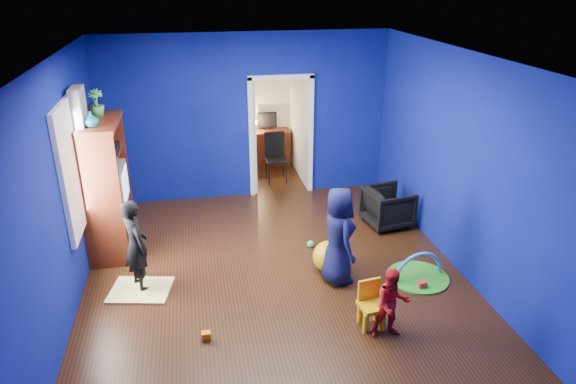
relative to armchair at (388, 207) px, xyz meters
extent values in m
cube|color=black|center=(-2.04, -1.08, -0.32)|extent=(5.00, 5.50, 0.01)
cube|color=white|center=(-2.04, -1.08, 2.58)|extent=(5.00, 5.50, 0.01)
cube|color=navy|center=(-2.04, 1.67, 1.13)|extent=(5.00, 0.02, 2.90)
cube|color=navy|center=(-2.04, -3.83, 1.13)|extent=(5.00, 0.02, 2.90)
cube|color=navy|center=(-4.54, -1.08, 1.13)|extent=(0.02, 5.50, 2.90)
cube|color=navy|center=(0.46, -1.08, 1.13)|extent=(0.02, 5.50, 2.90)
imported|color=black|center=(0.00, 0.00, 0.00)|extent=(0.79, 0.77, 0.63)
imported|color=black|center=(-3.81, -1.09, 0.30)|extent=(0.48, 0.54, 1.24)
imported|color=black|center=(-1.25, -1.41, 0.34)|extent=(0.50, 0.69, 1.32)
imported|color=red|center=(-0.98, -2.62, 0.11)|extent=(0.42, 0.34, 0.85)
imported|color=#0B4C5C|center=(-4.26, -0.28, 1.74)|extent=(0.25, 0.25, 0.20)
imported|color=green|center=(-4.26, 0.24, 1.83)|extent=(0.24, 0.24, 0.37)
cube|color=#391109|center=(-4.26, 0.02, 0.66)|extent=(0.58, 1.14, 1.96)
cube|color=silver|center=(-4.22, 0.02, 0.70)|extent=(0.46, 0.70, 0.54)
cube|color=#F2E07A|center=(-3.81, -1.19, -0.30)|extent=(0.86, 0.74, 0.03)
sphere|color=yellow|center=(-1.30, -1.16, -0.10)|extent=(0.43, 0.43, 0.43)
cube|color=yellow|center=(-1.13, -2.42, -0.07)|extent=(0.32, 0.32, 0.50)
cylinder|color=green|center=(-0.17, -1.58, -0.31)|extent=(0.82, 0.82, 0.02)
torus|color=#3F8CD8|center=(-0.17, -1.58, -0.30)|extent=(0.74, 0.17, 0.74)
cube|color=white|center=(-4.53, -0.73, 1.23)|extent=(0.03, 0.95, 1.55)
cube|color=slate|center=(-4.41, -0.18, 0.93)|extent=(0.14, 0.42, 2.40)
cube|color=white|center=(-1.44, 1.67, 0.73)|extent=(1.16, 0.10, 2.10)
cube|color=#3D140A|center=(-1.44, 3.18, 0.06)|extent=(0.88, 0.44, 0.75)
cube|color=black|center=(-1.44, 3.30, 0.63)|extent=(0.40, 0.05, 0.32)
sphere|color=#FFD88C|center=(-1.72, 3.24, 0.61)|extent=(0.14, 0.14, 0.14)
cube|color=black|center=(-1.44, 2.22, 0.14)|extent=(0.40, 0.40, 0.92)
cube|color=white|center=(-1.44, 3.29, 1.70)|extent=(0.88, 0.24, 0.04)
cube|color=red|center=(-0.22, -1.83, -0.27)|extent=(0.10, 0.08, 0.10)
sphere|color=blue|center=(0.21, 0.14, -0.26)|extent=(0.11, 0.11, 0.11)
cube|color=orange|center=(-3.02, -2.31, -0.27)|extent=(0.10, 0.08, 0.10)
sphere|color=green|center=(-1.39, -0.49, -0.26)|extent=(0.11, 0.11, 0.11)
cube|color=#DD53BF|center=(-0.94, -0.55, -0.27)|extent=(0.10, 0.08, 0.10)
camera|label=1|loc=(-3.01, -7.03, 3.47)|focal=32.00mm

